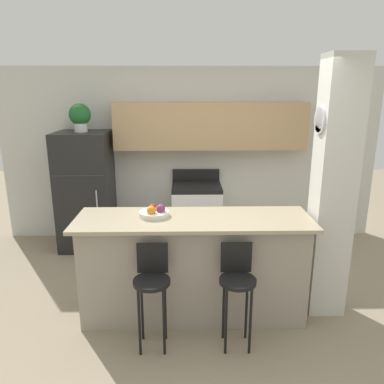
# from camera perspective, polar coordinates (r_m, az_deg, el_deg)

# --- Properties ---
(ground_plane) EXTENTS (14.00, 14.00, 0.00)m
(ground_plane) POSITION_cam_1_polar(r_m,az_deg,el_deg) (4.07, 0.21, -17.87)
(ground_plane) COLOR gray
(wall_back) EXTENTS (5.60, 0.38, 2.55)m
(wall_back) POSITION_cam_1_polar(r_m,az_deg,el_deg) (5.55, 0.92, 7.38)
(wall_back) COLOR silver
(wall_back) RESTS_ON ground_plane
(pillar_right) EXTENTS (0.38, 0.32, 2.55)m
(pillar_right) POSITION_cam_1_polar(r_m,az_deg,el_deg) (3.88, 20.68, 0.12)
(pillar_right) COLOR silver
(pillar_right) RESTS_ON ground_plane
(counter_bar) EXTENTS (2.28, 0.71, 1.04)m
(counter_bar) POSITION_cam_1_polar(r_m,az_deg,el_deg) (3.81, 0.22, -11.28)
(counter_bar) COLOR gray
(counter_bar) RESTS_ON ground_plane
(refrigerator) EXTENTS (0.73, 0.71, 1.67)m
(refrigerator) POSITION_cam_1_polar(r_m,az_deg,el_deg) (5.53, -15.87, 0.17)
(refrigerator) COLOR black
(refrigerator) RESTS_ON ground_plane
(stove_range) EXTENTS (0.70, 0.65, 1.07)m
(stove_range) POSITION_cam_1_polar(r_m,az_deg,el_deg) (5.50, 0.68, -3.40)
(stove_range) COLOR white
(stove_range) RESTS_ON ground_plane
(bar_stool_left) EXTENTS (0.32, 0.32, 0.94)m
(bar_stool_left) POSITION_cam_1_polar(r_m,az_deg,el_deg) (3.35, -6.10, -13.55)
(bar_stool_left) COLOR black
(bar_stool_left) RESTS_ON ground_plane
(bar_stool_right) EXTENTS (0.32, 0.32, 0.94)m
(bar_stool_right) POSITION_cam_1_polar(r_m,az_deg,el_deg) (3.37, 6.89, -13.42)
(bar_stool_right) COLOR black
(bar_stool_right) RESTS_ON ground_plane
(potted_plant_on_fridge) EXTENTS (0.29, 0.29, 0.38)m
(potted_plant_on_fridge) POSITION_cam_1_polar(r_m,az_deg,el_deg) (5.36, -16.70, 11.00)
(potted_plant_on_fridge) COLOR silver
(potted_plant_on_fridge) RESTS_ON refrigerator
(fruit_bowl) EXTENTS (0.29, 0.29, 0.12)m
(fruit_bowl) POSITION_cam_1_polar(r_m,az_deg,el_deg) (3.66, -5.74, -3.12)
(fruit_bowl) COLOR silver
(fruit_bowl) RESTS_ON counter_bar
(trash_bin) EXTENTS (0.28, 0.28, 0.38)m
(trash_bin) POSITION_cam_1_polar(r_m,az_deg,el_deg) (5.39, -9.96, -7.11)
(trash_bin) COLOR black
(trash_bin) RESTS_ON ground_plane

